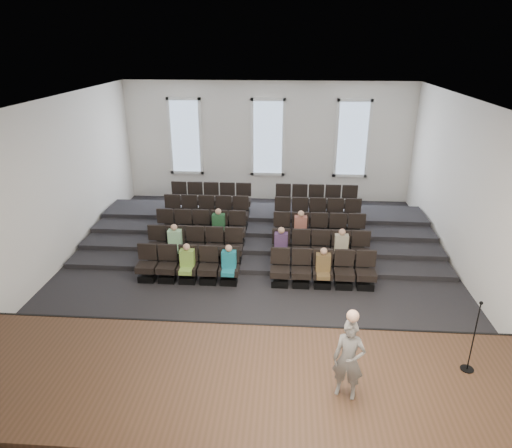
% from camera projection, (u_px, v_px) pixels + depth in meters
% --- Properties ---
extents(ground, '(14.00, 14.00, 0.00)m').
position_uv_depth(ground, '(256.00, 274.00, 13.65)').
color(ground, black).
rests_on(ground, ground).
extents(ceiling, '(12.00, 14.00, 0.02)m').
position_uv_depth(ceiling, '(256.00, 102.00, 11.77)').
color(ceiling, white).
rests_on(ceiling, ground).
extents(wall_back, '(12.00, 0.04, 5.00)m').
position_uv_depth(wall_back, '(268.00, 142.00, 19.20)').
color(wall_back, white).
rests_on(wall_back, ground).
extents(wall_front, '(12.00, 0.04, 5.00)m').
position_uv_depth(wall_front, '(219.00, 356.00, 6.22)').
color(wall_front, white).
rests_on(wall_front, ground).
extents(wall_left, '(0.04, 14.00, 5.00)m').
position_uv_depth(wall_left, '(48.00, 190.00, 13.11)').
color(wall_left, white).
rests_on(wall_left, ground).
extents(wall_right, '(0.04, 14.00, 5.00)m').
position_uv_depth(wall_right, '(478.00, 200.00, 12.31)').
color(wall_right, white).
rests_on(wall_right, ground).
extents(stage, '(11.80, 3.60, 0.50)m').
position_uv_depth(stage, '(237.00, 387.00, 8.84)').
color(stage, '#492E1F').
rests_on(stage, ground).
extents(stage_lip, '(11.80, 0.06, 0.52)m').
position_uv_depth(stage_lip, '(246.00, 333.00, 10.48)').
color(stage_lip, black).
rests_on(stage_lip, ground).
extents(risers, '(11.80, 4.80, 0.60)m').
position_uv_depth(risers, '(262.00, 228.00, 16.51)').
color(risers, black).
rests_on(risers, ground).
extents(seating_rows, '(6.80, 4.70, 1.67)m').
position_uv_depth(seating_rows, '(259.00, 233.00, 14.82)').
color(seating_rows, black).
rests_on(seating_rows, ground).
extents(windows, '(8.44, 0.10, 3.24)m').
position_uv_depth(windows, '(268.00, 138.00, 19.06)').
color(windows, white).
rests_on(windows, wall_back).
extents(audience, '(5.45, 2.64, 1.10)m').
position_uv_depth(audience, '(257.00, 245.00, 13.64)').
color(audience, '#80AD45').
rests_on(audience, seating_rows).
extents(speaker, '(0.65, 0.53, 1.55)m').
position_uv_depth(speaker, '(349.00, 360.00, 8.04)').
color(speaker, slate).
rests_on(speaker, stage).
extents(mic_stand, '(0.26, 0.26, 1.55)m').
position_uv_depth(mic_stand, '(471.00, 350.00, 8.78)').
color(mic_stand, black).
rests_on(mic_stand, stage).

